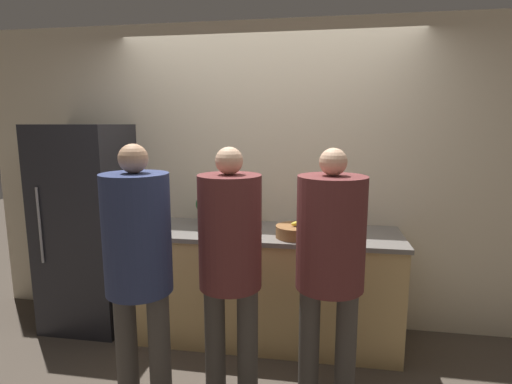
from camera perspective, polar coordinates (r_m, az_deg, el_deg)
The scene contains 12 objects.
ground_plane at distance 3.26m, azimuth -0.48°, elevation -23.02°, with size 14.00×14.00×0.00m, color #4C4238.
wall_back at distance 3.47m, azimuth 1.51°, elevation 2.09°, with size 5.20×0.06×2.60m.
counter at distance 3.38m, azimuth 0.65°, elevation -12.96°, with size 2.22×0.69×0.92m.
refrigerator at distance 3.77m, azimuth -22.88°, elevation -4.61°, with size 0.68×0.66×1.76m.
person_left at distance 2.43m, azimuth -16.47°, elevation -8.76°, with size 0.39×0.39×1.65m.
person_center at distance 2.44m, azimuth -3.71°, elevation -8.76°, with size 0.38×0.38×1.63m.
person_right at distance 2.46m, azimuth 10.57°, elevation -8.43°, with size 0.41×0.41×1.63m.
fruit_bowl at distance 3.03m, azimuth 5.60°, elevation -5.60°, with size 0.29×0.29×0.13m.
utensil_crock at distance 3.36m, azimuth -0.72°, elevation -3.50°, with size 0.10×0.10×0.31m.
bottle_green at distance 3.21m, azimuth -7.59°, elevation -4.24°, with size 0.08×0.08×0.19m.
cup_red at distance 3.35m, azimuth 12.75°, elevation -4.36°, with size 0.09×0.09×0.09m.
potted_plant at distance 3.41m, azimuth -7.20°, elevation -2.30°, with size 0.16×0.16×0.26m.
Camera 1 is at (0.47, -2.70, 1.76)m, focal length 28.00 mm.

